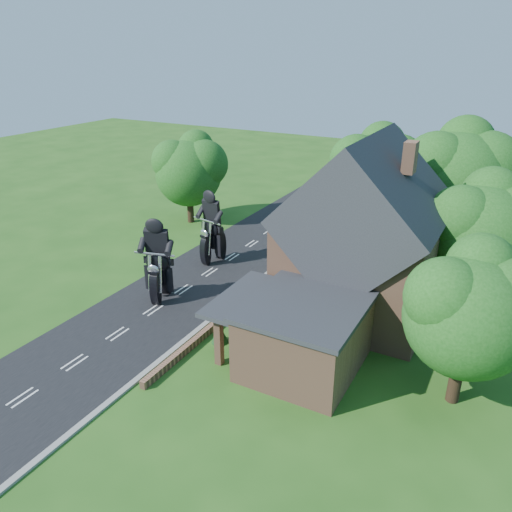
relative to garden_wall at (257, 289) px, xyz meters
The scene contains 19 objects.
ground 6.60m from the garden_wall, 130.70° to the right, with size 120.00×120.00×0.00m, color #235016.
road 6.60m from the garden_wall, 130.70° to the right, with size 7.00×80.00×0.02m, color black.
kerb 5.04m from the garden_wall, 97.41° to the right, with size 0.30×80.00×0.12m, color gray.
garden_wall is the anchor object (origin of this frame).
house 7.52m from the garden_wall, ahead, with size 9.54×8.64×10.24m.
annex 8.19m from the garden_wall, 46.16° to the right, with size 7.05×5.94×3.44m.
tree_annex_side 14.45m from the garden_wall, 20.89° to the right, with size 5.64×5.20×7.48m.
tree_house_right 13.80m from the garden_wall, 16.32° to the left, with size 6.51×6.00×8.40m.
tree_behind_house 16.06m from the garden_wall, 48.43° to the left, with size 7.81×7.20×10.08m.
tree_behind_left 13.88m from the garden_wall, 72.34° to the left, with size 6.94×6.40×9.16m.
tree_far_road 15.13m from the garden_wall, 140.77° to the left, with size 6.08×5.60×7.84m.
shrub_a 6.09m from the garden_wall, 80.54° to the right, with size 0.90×0.90×1.10m, color #103314.
shrub_b 3.66m from the garden_wall, 74.05° to the right, with size 0.90×0.90×1.10m, color #103314.
shrub_c 1.46m from the garden_wall, 45.00° to the right, with size 0.90×0.90×1.10m, color #103314.
shrub_d 4.14m from the garden_wall, 75.96° to the left, with size 0.90×0.90×1.10m, color #103314.
shrub_e 6.59m from the garden_wall, 81.25° to the left, with size 0.90×0.90×1.10m, color #103314.
shrub_f 9.06m from the garden_wall, 83.66° to the left, with size 0.90×0.90×1.10m, color #103314.
motorcycle_lead 6.01m from the garden_wall, 142.02° to the right, with size 0.43×1.70×1.59m, color black, non-canonical shape.
motorcycle_follow 5.70m from the garden_wall, 152.50° to the left, with size 0.44×1.72×1.60m, color black, non-canonical shape.
Camera 1 is at (17.68, -19.71, 14.53)m, focal length 35.00 mm.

